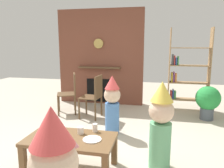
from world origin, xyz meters
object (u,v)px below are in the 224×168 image
at_px(paper_plate_front, 60,143).
at_px(paper_plate_rear, 92,139).
at_px(potted_plant_tall, 208,100).
at_px(dining_chair_middle, 94,94).
at_px(paper_cup_far_left, 81,130).
at_px(child_by_the_chairs, 112,103).
at_px(paper_cup_near_left, 62,130).
at_px(paper_cup_near_right, 95,128).
at_px(birthday_cake_slice, 74,144).
at_px(child_in_pink, 161,123).
at_px(paper_cup_center, 54,136).
at_px(coffee_table, 71,143).
at_px(bookshelf, 185,73).
at_px(dining_chair_left, 71,91).

relative_size(paper_plate_front, paper_plate_rear, 0.81).
bearing_deg(potted_plant_tall, dining_chair_middle, -170.46).
height_order(paper_cup_far_left, child_by_the_chairs, child_by_the_chairs).
height_order(paper_cup_far_left, paper_plate_rear, paper_cup_far_left).
bearing_deg(paper_cup_near_left, paper_cup_near_right, 22.21).
height_order(paper_cup_far_left, dining_chair_middle, dining_chair_middle).
xyz_separation_m(paper_cup_far_left, paper_plate_front, (-0.13, -0.31, -0.04)).
height_order(paper_cup_far_left, potted_plant_tall, potted_plant_tall).
bearing_deg(birthday_cake_slice, paper_cup_near_left, 133.90).
bearing_deg(birthday_cake_slice, child_in_pink, 27.52).
xyz_separation_m(paper_cup_center, child_in_pink, (1.23, 0.35, 0.12)).
xyz_separation_m(coffee_table, paper_plate_rear, (0.27, -0.01, 0.07)).
bearing_deg(paper_plate_front, paper_cup_center, 139.76).
xyz_separation_m(paper_cup_near_left, paper_cup_near_right, (0.38, 0.16, -0.00)).
bearing_deg(paper_cup_near_right, paper_cup_near_left, -157.79).
relative_size(paper_cup_near_left, paper_cup_near_right, 1.03).
bearing_deg(paper_cup_far_left, child_in_pink, 8.08).
xyz_separation_m(bookshelf, child_by_the_chairs, (-1.38, -1.71, -0.34)).
height_order(paper_cup_near_left, dining_chair_left, dining_chair_left).
height_order(paper_cup_near_right, dining_chair_left, dining_chair_left).
relative_size(bookshelf, coffee_table, 1.77).
relative_size(paper_cup_near_left, dining_chair_left, 0.12).
bearing_deg(paper_cup_center, paper_plate_rear, 9.11).
height_order(paper_plate_front, birthday_cake_slice, birthday_cake_slice).
xyz_separation_m(bookshelf, paper_plate_rear, (-1.37, -2.91, -0.45)).
height_order(coffee_table, paper_cup_far_left, paper_cup_far_left).
relative_size(dining_chair_left, dining_chair_middle, 1.00).
distance_m(paper_plate_front, birthday_cake_slice, 0.19).
distance_m(coffee_table, child_by_the_chairs, 1.23).
relative_size(coffee_table, child_in_pink, 0.98).
bearing_deg(paper_cup_far_left, dining_chair_left, 115.85).
xyz_separation_m(paper_cup_near_right, dining_chair_left, (-1.12, 1.87, 0.04)).
distance_m(paper_plate_front, dining_chair_left, 2.43).
bearing_deg(coffee_table, paper_plate_front, -106.81).
distance_m(paper_cup_far_left, dining_chair_middle, 1.79).
distance_m(bookshelf, paper_plate_rear, 3.25).
bearing_deg(paper_cup_near_left, paper_plate_front, -71.02).
height_order(paper_cup_near_left, birthday_cake_slice, paper_cup_near_left).
distance_m(paper_plate_front, child_in_pink, 1.21).
xyz_separation_m(paper_cup_far_left, potted_plant_tall, (1.95, 2.14, -0.05)).
distance_m(paper_cup_near_right, paper_cup_center, 0.51).
relative_size(paper_plate_front, potted_plant_tall, 0.26).
relative_size(bookshelf, paper_cup_near_right, 18.10).
distance_m(dining_chair_middle, potted_plant_tall, 2.33).
distance_m(coffee_table, birthday_cake_slice, 0.27).
height_order(paper_plate_rear, dining_chair_left, dining_chair_left).
bearing_deg(child_by_the_chairs, paper_cup_near_left, -7.48).
distance_m(paper_plate_front, potted_plant_tall, 3.22).
xyz_separation_m(birthday_cake_slice, child_in_pink, (0.93, 0.48, 0.12)).
distance_m(paper_cup_center, child_by_the_chairs, 1.34).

